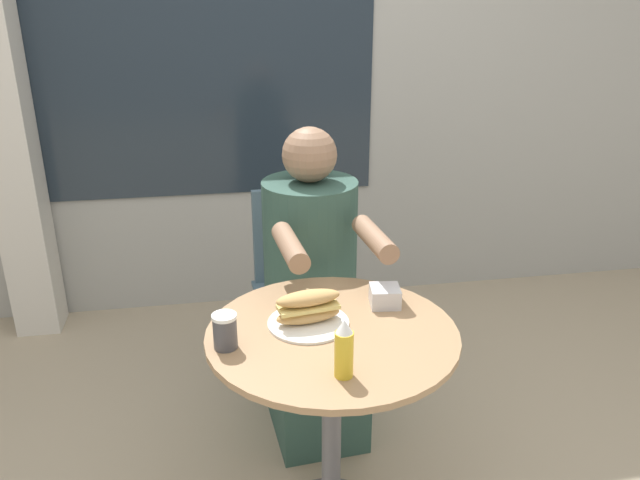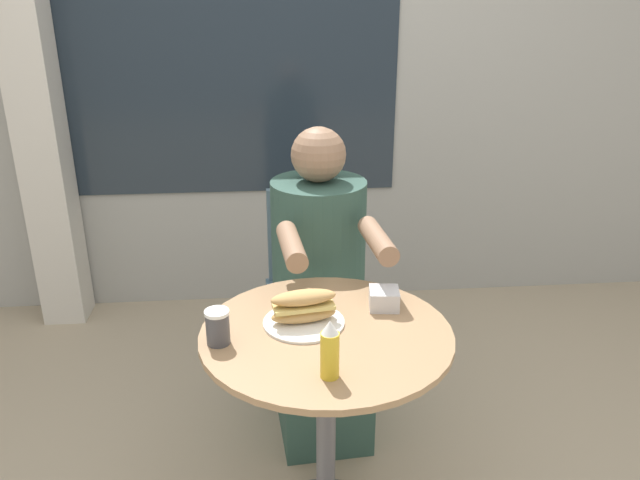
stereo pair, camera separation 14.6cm
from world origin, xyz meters
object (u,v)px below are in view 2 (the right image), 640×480
cafe_table (326,389)px  sandwich_on_plate (304,310)px  condiment_bottle (330,350)px  seated_diner (320,307)px  drink_cup (218,327)px  diner_chair (311,270)px

cafe_table → sandwich_on_plate: 0.25m
cafe_table → condiment_bottle: (-0.01, -0.23, 0.27)m
seated_diner → drink_cup: size_ratio=12.01×
diner_chair → seated_diner: 0.35m
cafe_table → condiment_bottle: 0.35m
drink_cup → diner_chair: bearing=70.9°
drink_cup → sandwich_on_plate: bearing=20.0°
cafe_table → seated_diner: bearing=86.7°
diner_chair → condiment_bottle: 1.16m
cafe_table → diner_chair: bearing=88.6°
seated_diner → drink_cup: 0.73m
seated_diner → sandwich_on_plate: (-0.09, -0.50, 0.26)m
sandwich_on_plate → condiment_bottle: condiment_bottle is taller
cafe_table → condiment_bottle: bearing=-93.6°
seated_diner → condiment_bottle: seated_diner is taller
seated_diner → drink_cup: seated_diner is taller
diner_chair → sandwich_on_plate: 0.89m
cafe_table → seated_diner: 0.56m
drink_cup → cafe_table: bearing=7.0°
seated_diner → sandwich_on_plate: size_ratio=5.04×
drink_cup → condiment_bottle: size_ratio=0.63×
cafe_table → diner_chair: 0.90m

